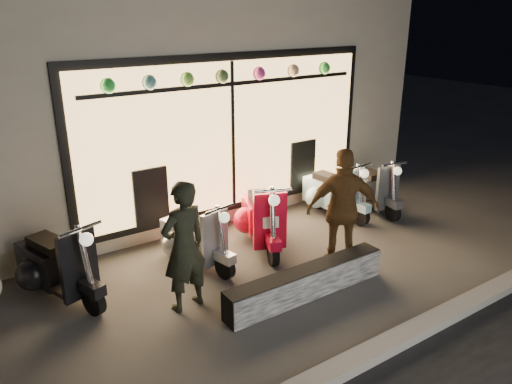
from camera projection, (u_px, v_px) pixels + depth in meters
ground at (258, 281)px, 6.84m from camera, size 40.00×40.00×0.00m
kerb at (364, 357)px, 5.26m from camera, size 40.00×0.25×0.12m
shop_building at (119, 84)px, 10.00m from camera, size 10.20×6.23×4.20m
graffiti_barrier at (306, 282)px, 6.43m from camera, size 2.37×0.28×0.40m
scooter_silver at (191, 237)px, 7.26m from camera, size 0.63×1.39×0.99m
scooter_red at (262, 216)px, 7.87m from camera, size 0.87×1.51×1.10m
scooter_black at (54, 263)px, 6.41m from camera, size 0.81×1.52×1.09m
scooter_blue at (330, 191)px, 9.03m from camera, size 0.52×1.42×1.02m
scooter_grey at (369, 187)px, 9.29m from camera, size 0.60×1.40×1.00m
man at (184, 247)px, 5.98m from camera, size 0.66×0.48×1.67m
woman at (343, 210)px, 6.97m from camera, size 1.10×0.91×1.76m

